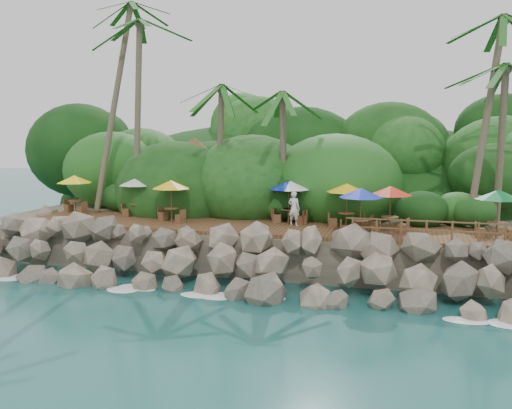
# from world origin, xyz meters

# --- Properties ---
(ground) EXTENTS (140.00, 140.00, 0.00)m
(ground) POSITION_xyz_m (0.00, 0.00, 0.00)
(ground) COLOR #19514F
(ground) RESTS_ON ground
(land_base) EXTENTS (32.00, 25.20, 2.10)m
(land_base) POSITION_xyz_m (0.00, 16.00, 1.05)
(land_base) COLOR gray
(land_base) RESTS_ON ground
(jungle_hill) EXTENTS (44.80, 28.00, 15.40)m
(jungle_hill) POSITION_xyz_m (0.00, 23.50, 0.00)
(jungle_hill) COLOR #143811
(jungle_hill) RESTS_ON ground
(seawall) EXTENTS (29.00, 4.00, 2.30)m
(seawall) POSITION_xyz_m (0.00, 2.00, 1.15)
(seawall) COLOR gray
(seawall) RESTS_ON ground
(terrace) EXTENTS (26.00, 5.00, 0.20)m
(terrace) POSITION_xyz_m (0.00, 6.00, 2.20)
(terrace) COLOR brown
(terrace) RESTS_ON land_base
(jungle_foliage) EXTENTS (44.00, 16.00, 12.00)m
(jungle_foliage) POSITION_xyz_m (0.00, 15.00, 0.00)
(jungle_foliage) COLOR #143811
(jungle_foliage) RESTS_ON ground
(foam_line) EXTENTS (25.20, 0.80, 0.06)m
(foam_line) POSITION_xyz_m (0.00, 0.30, 0.03)
(foam_line) COLOR white
(foam_line) RESTS_ON ground
(palms) EXTENTS (28.26, 6.77, 14.28)m
(palms) POSITION_xyz_m (0.57, 8.82, 11.95)
(palms) COLOR brown
(palms) RESTS_ON ground
(palapa) EXTENTS (5.12, 5.12, 4.60)m
(palapa) POSITION_xyz_m (-4.98, 9.84, 5.79)
(palapa) COLOR brown
(palapa) RESTS_ON ground
(dining_clusters) EXTENTS (25.72, 5.01, 2.29)m
(dining_clusters) POSITION_xyz_m (0.92, 6.26, 4.20)
(dining_clusters) COLOR brown
(dining_clusters) RESTS_ON terrace
(railing) EXTENTS (8.30, 0.10, 1.00)m
(railing) POSITION_xyz_m (9.19, 3.65, 2.91)
(railing) COLOR brown
(railing) RESTS_ON terrace
(waiter) EXTENTS (0.77, 0.61, 1.84)m
(waiter) POSITION_xyz_m (1.98, 6.33, 3.22)
(waiter) COLOR silver
(waiter) RESTS_ON terrace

